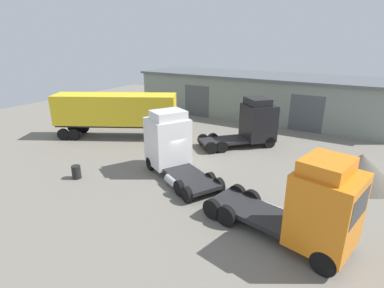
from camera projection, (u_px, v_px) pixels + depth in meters
name	position (u px, v px, depth m)	size (l,w,h in m)	color
ground_plane	(174.00, 168.00, 21.31)	(60.00, 60.00, 0.00)	slate
warehouse_building	(258.00, 96.00, 34.95)	(28.37, 8.12, 4.84)	gray
tractor_unit_white	(170.00, 144.00, 20.13)	(6.65, 5.17, 4.26)	silver
container_trailer_green	(115.00, 110.00, 27.27)	(10.80, 7.36, 3.99)	yellow
tractor_unit_orange	(312.00, 207.00, 12.56)	(7.14, 3.95, 4.32)	orange
tractor_unit_black	(253.00, 123.00, 25.40)	(6.12, 6.24, 4.08)	black
gravel_pile	(360.00, 168.00, 18.93)	(4.39, 4.39, 1.92)	#565147
oil_drum	(76.00, 172.00, 19.64)	(0.58, 0.58, 0.88)	black
traffic_cone	(181.00, 144.00, 25.41)	(0.40, 0.40, 0.55)	black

